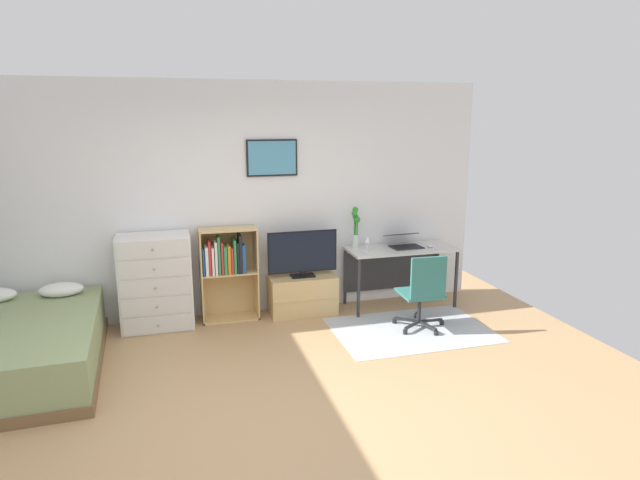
{
  "coord_description": "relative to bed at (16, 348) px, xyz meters",
  "views": [
    {
      "loc": [
        -0.7,
        -3.87,
        2.32
      ],
      "look_at": [
        0.83,
        1.5,
        1.04
      ],
      "focal_mm": 30.83,
      "sensor_mm": 36.0,
      "label": 1
    }
  ],
  "objects": [
    {
      "name": "office_chair",
      "position": [
        4.03,
        -0.06,
        0.21
      ],
      "size": [
        0.56,
        0.58,
        0.86
      ],
      "rotation": [
        0.0,
        0.0,
        -0.05
      ],
      "color": "#232326",
      "rests_on": "ground_plane"
    },
    {
      "name": "wine_glass",
      "position": [
        3.66,
        0.7,
        0.63
      ],
      "size": [
        0.07,
        0.07,
        0.18
      ],
      "color": "silver",
      "rests_on": "desk"
    },
    {
      "name": "ground_plane",
      "position": [
        2.09,
        -1.35,
        -0.25
      ],
      "size": [
        7.2,
        7.2,
        0.0
      ],
      "primitive_type": "plane",
      "color": "tan"
    },
    {
      "name": "dresser",
      "position": [
        1.23,
        0.81,
        0.28
      ],
      "size": [
        0.77,
        0.46,
        1.06
      ],
      "color": "silver",
      "rests_on": "ground_plane"
    },
    {
      "name": "tv_stand",
      "position": [
        2.89,
        0.82,
        -0.02
      ],
      "size": [
        0.79,
        0.41,
        0.46
      ],
      "color": "tan",
      "rests_on": "ground_plane"
    },
    {
      "name": "television",
      "position": [
        2.89,
        0.8,
        0.49
      ],
      "size": [
        0.83,
        0.16,
        0.55
      ],
      "color": "black",
      "rests_on": "tv_stand"
    },
    {
      "name": "computer_mouse",
      "position": [
        4.46,
        0.68,
        0.51
      ],
      "size": [
        0.06,
        0.1,
        0.03
      ],
      "primitive_type": "ellipsoid",
      "color": "silver",
      "rests_on": "desk"
    },
    {
      "name": "bookshelf",
      "position": [
        2.01,
        0.87,
        0.4
      ],
      "size": [
        0.65,
        0.3,
        1.07
      ],
      "color": "tan",
      "rests_on": "ground_plane"
    },
    {
      "name": "wall_back_with_posters",
      "position": [
        2.1,
        1.08,
        1.11
      ],
      "size": [
        6.12,
        0.09,
        2.7
      ],
      "color": "white",
      "rests_on": "ground_plane"
    },
    {
      "name": "bed",
      "position": [
        0.0,
        0.0,
        0.0
      ],
      "size": [
        1.51,
        2.09,
        0.61
      ],
      "rotation": [
        0.0,
        0.0,
        0.04
      ],
      "color": "brown",
      "rests_on": "ground_plane"
    },
    {
      "name": "area_rug",
      "position": [
        3.91,
        -0.03,
        -0.24
      ],
      "size": [
        1.7,
        1.2,
        0.01
      ],
      "primitive_type": "cube",
      "color": "#B2B7BC",
      "rests_on": "ground_plane"
    },
    {
      "name": "laptop",
      "position": [
        4.18,
        0.81,
        0.56
      ],
      "size": [
        0.39,
        0.42,
        0.17
      ],
      "rotation": [
        0.0,
        0.0,
        0.04
      ],
      "color": "#333338",
      "rests_on": "desk"
    },
    {
      "name": "bamboo_vase",
      "position": [
        3.58,
        0.91,
        0.75
      ],
      "size": [
        0.11,
        0.11,
        0.5
      ],
      "color": "silver",
      "rests_on": "desk"
    },
    {
      "name": "desk",
      "position": [
        4.11,
        0.82,
        0.35
      ],
      "size": [
        1.32,
        0.55,
        0.74
      ],
      "color": "silver",
      "rests_on": "ground_plane"
    }
  ]
}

